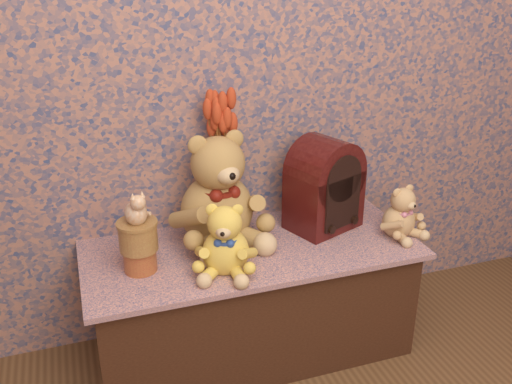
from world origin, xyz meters
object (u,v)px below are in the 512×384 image
(cathedral_radio, at_px, (324,184))
(ceramic_vase, at_px, (221,209))
(teddy_large, at_px, (216,183))
(teddy_small, at_px, (400,209))
(teddy_medium, at_px, (225,235))
(cat_figurine, at_px, (135,206))
(biscuit_tin_lower, at_px, (140,260))

(cathedral_radio, bearing_deg, ceramic_vase, 147.31)
(teddy_large, relative_size, teddy_small, 2.10)
(teddy_medium, bearing_deg, teddy_small, 24.72)
(teddy_medium, bearing_deg, teddy_large, 103.39)
(cathedral_radio, xyz_separation_m, ceramic_vase, (-0.39, 0.08, -0.09))
(teddy_large, relative_size, cat_figurine, 3.71)
(teddy_medium, xyz_separation_m, biscuit_tin_lower, (-0.28, 0.09, -0.09))
(teddy_large, height_order, teddy_small, teddy_large)
(cathedral_radio, bearing_deg, teddy_large, 154.31)
(ceramic_vase, height_order, biscuit_tin_lower, ceramic_vase)
(teddy_medium, distance_m, teddy_small, 0.70)
(cathedral_radio, xyz_separation_m, biscuit_tin_lower, (-0.73, -0.10, -0.14))
(cathedral_radio, bearing_deg, cat_figurine, 167.22)
(teddy_large, height_order, cathedral_radio, teddy_large)
(cathedral_radio, height_order, biscuit_tin_lower, cathedral_radio)
(ceramic_vase, bearing_deg, biscuit_tin_lower, -151.06)
(teddy_large, bearing_deg, cat_figurine, -165.19)
(cathedral_radio, distance_m, ceramic_vase, 0.41)
(teddy_medium, bearing_deg, cathedral_radio, 44.84)
(teddy_small, bearing_deg, cat_figurine, 160.52)
(teddy_large, distance_m, teddy_medium, 0.25)
(teddy_medium, distance_m, biscuit_tin_lower, 0.31)
(teddy_small, bearing_deg, biscuit_tin_lower, 160.52)
(cat_figurine, bearing_deg, teddy_small, -16.46)
(biscuit_tin_lower, relative_size, cat_figurine, 0.91)
(teddy_medium, relative_size, biscuit_tin_lower, 2.40)
(teddy_large, height_order, teddy_medium, teddy_large)
(teddy_small, bearing_deg, teddy_medium, 166.70)
(cathedral_radio, relative_size, ceramic_vase, 1.87)
(teddy_small, height_order, biscuit_tin_lower, teddy_small)
(teddy_large, distance_m, ceramic_vase, 0.14)
(ceramic_vase, bearing_deg, teddy_large, -119.76)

